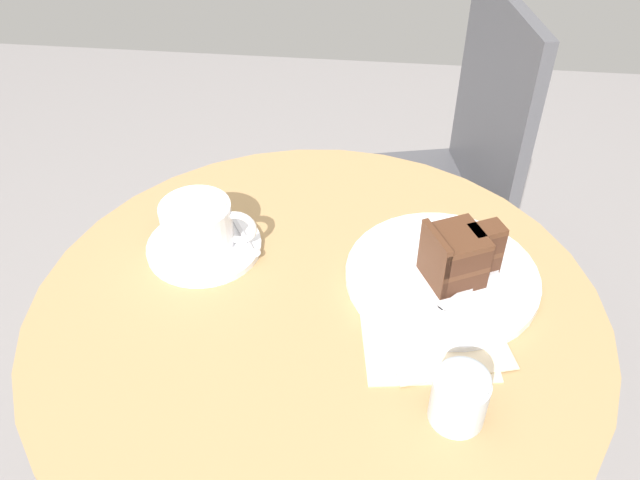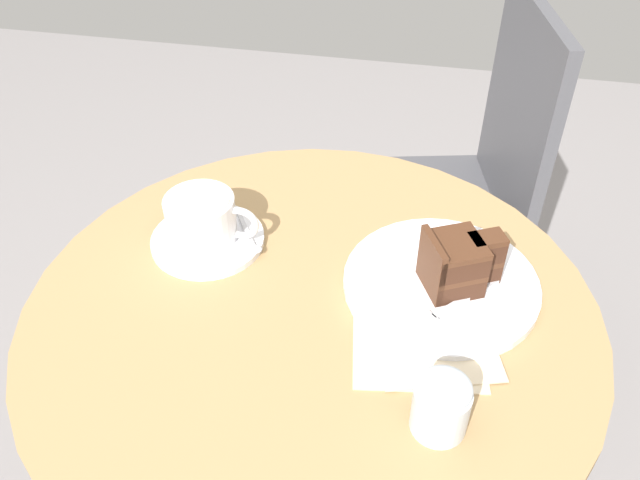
# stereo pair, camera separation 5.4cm
# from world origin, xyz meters

# --- Properties ---
(cafe_table) EXTENTS (0.68, 0.68, 0.75)m
(cafe_table) POSITION_xyz_m (0.00, 0.00, 0.62)
(cafe_table) COLOR #A37F51
(cafe_table) RESTS_ON ground
(saucer) EXTENTS (0.15, 0.15, 0.01)m
(saucer) POSITION_xyz_m (-0.16, 0.09, 0.76)
(saucer) COLOR white
(saucer) RESTS_ON cafe_table
(coffee_cup) EXTENTS (0.12, 0.09, 0.06)m
(coffee_cup) POSITION_xyz_m (-0.16, 0.09, 0.79)
(coffee_cup) COLOR white
(coffee_cup) RESTS_ON saucer
(teaspoon) EXTENTS (0.06, 0.08, 0.00)m
(teaspoon) POSITION_xyz_m (-0.10, 0.10, 0.76)
(teaspoon) COLOR silver
(teaspoon) RESTS_ON saucer
(cake_plate) EXTENTS (0.24, 0.24, 0.01)m
(cake_plate) POSITION_xyz_m (0.15, 0.06, 0.76)
(cake_plate) COLOR white
(cake_plate) RESTS_ON cafe_table
(cake_slice) EXTENTS (0.10, 0.08, 0.07)m
(cake_slice) POSITION_xyz_m (0.16, 0.06, 0.80)
(cake_slice) COLOR #422619
(cake_slice) RESTS_ON cake_plate
(fork) EXTENTS (0.10, 0.11, 0.00)m
(fork) POSITION_xyz_m (0.16, 0.01, 0.77)
(fork) COLOR silver
(fork) RESTS_ON cake_plate
(napkin) EXTENTS (0.18, 0.17, 0.00)m
(napkin) POSITION_xyz_m (0.14, -0.02, 0.75)
(napkin) COLOR beige
(napkin) RESTS_ON cafe_table
(cafe_chair) EXTENTS (0.46, 0.46, 0.88)m
(cafe_chair) POSITION_xyz_m (0.19, 0.64, 0.52)
(cafe_chair) COLOR #4C4C51
(cafe_chair) RESTS_ON ground
(sugar_pot) EXTENTS (0.06, 0.06, 0.07)m
(sugar_pot) POSITION_xyz_m (0.16, -0.13, 0.79)
(sugar_pot) COLOR silver
(sugar_pot) RESTS_ON cafe_table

